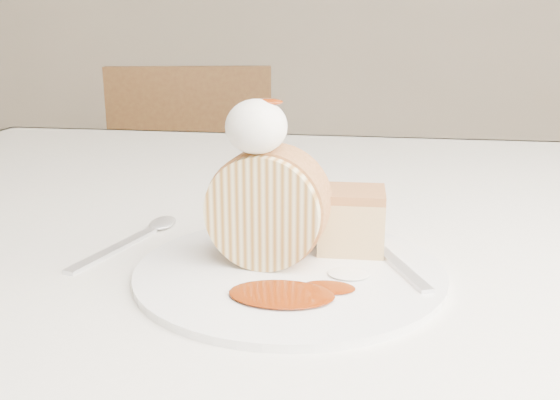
# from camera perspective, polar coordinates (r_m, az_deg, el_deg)

# --- Properties ---
(table) EXTENTS (1.40, 0.90, 0.75)m
(table) POSITION_cam_1_polar(r_m,az_deg,el_deg) (0.78, 5.34, -6.49)
(table) COLOR silver
(table) RESTS_ON ground
(chair_far) EXTENTS (0.48, 0.48, 0.85)m
(chair_far) POSITION_cam_1_polar(r_m,az_deg,el_deg) (1.72, -7.66, 0.02)
(chair_far) COLOR brown
(chair_far) RESTS_ON ground
(plate) EXTENTS (0.27, 0.27, 0.01)m
(plate) POSITION_cam_1_polar(r_m,az_deg,el_deg) (0.54, 0.90, -6.53)
(plate) COLOR white
(plate) RESTS_ON table
(roulade_slice) EXTENTS (0.10, 0.06, 0.10)m
(roulade_slice) POSITION_cam_1_polar(r_m,az_deg,el_deg) (0.53, -1.09, -0.67)
(roulade_slice) COLOR beige
(roulade_slice) RESTS_ON plate
(cake_chunk) EXTENTS (0.06, 0.06, 0.05)m
(cake_chunk) POSITION_cam_1_polar(r_m,az_deg,el_deg) (0.57, 6.54, -2.16)
(cake_chunk) COLOR #AF6E42
(cake_chunk) RESTS_ON plate
(whipped_cream) EXTENTS (0.05, 0.05, 0.04)m
(whipped_cream) POSITION_cam_1_polar(r_m,az_deg,el_deg) (0.51, -2.18, 6.72)
(whipped_cream) COLOR white
(whipped_cream) RESTS_ON roulade_slice
(caramel_drizzle) EXTENTS (0.03, 0.02, 0.01)m
(caramel_drizzle) POSITION_cam_1_polar(r_m,az_deg,el_deg) (0.51, -1.15, 9.60)
(caramel_drizzle) COLOR #6B2004
(caramel_drizzle) RESTS_ON whipped_cream
(caramel_pool) EXTENTS (0.08, 0.06, 0.00)m
(caramel_pool) POSITION_cam_1_polar(r_m,az_deg,el_deg) (0.48, 0.14, -8.58)
(caramel_pool) COLOR #6B2004
(caramel_pool) RESTS_ON plate
(fork) EXTENTS (0.08, 0.15, 0.00)m
(fork) POSITION_cam_1_polar(r_m,az_deg,el_deg) (0.55, 10.75, -5.86)
(fork) COLOR silver
(fork) RESTS_ON plate
(spoon) EXTENTS (0.06, 0.15, 0.00)m
(spoon) POSITION_cam_1_polar(r_m,az_deg,el_deg) (0.61, -14.96, -4.41)
(spoon) COLOR silver
(spoon) RESTS_ON table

